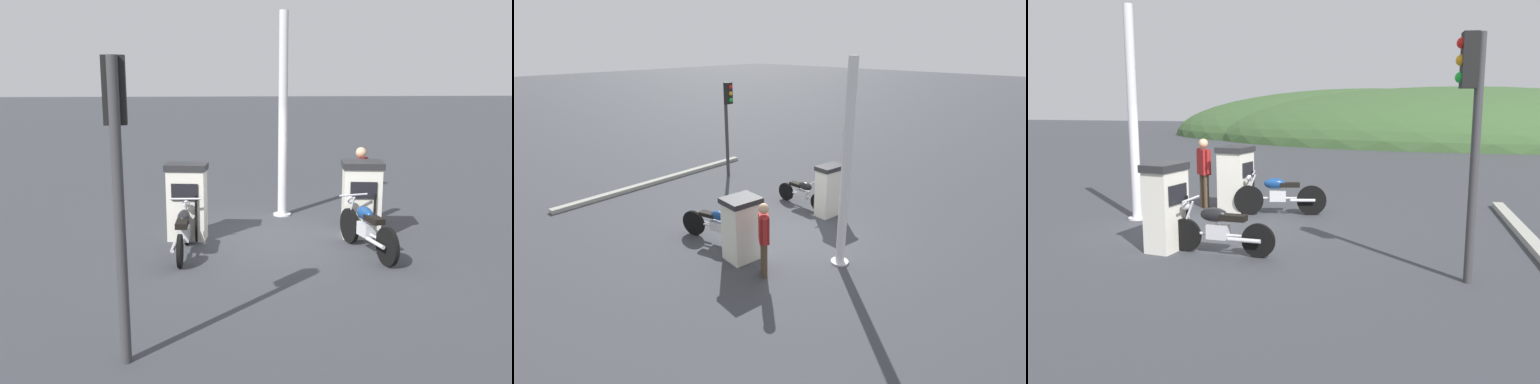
% 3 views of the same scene
% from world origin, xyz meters
% --- Properties ---
extents(ground_plane, '(120.00, 120.00, 0.00)m').
position_xyz_m(ground_plane, '(0.00, 0.00, 0.00)').
color(ground_plane, '#383A3F').
extents(fuel_pump_near, '(0.62, 0.84, 1.48)m').
position_xyz_m(fuel_pump_near, '(-0.07, -1.69, 0.75)').
color(fuel_pump_near, silver).
rests_on(fuel_pump_near, ground).
extents(fuel_pump_far, '(0.77, 0.86, 1.49)m').
position_xyz_m(fuel_pump_far, '(-0.07, 1.69, 0.76)').
color(fuel_pump_far, silver).
rests_on(fuel_pump_far, ground).
extents(motorcycle_near_pump, '(1.87, 0.56, 0.92)m').
position_xyz_m(motorcycle_near_pump, '(0.88, -1.71, 0.44)').
color(motorcycle_near_pump, black).
rests_on(motorcycle_near_pump, ground).
extents(motorcycle_far_pump, '(2.03, 0.71, 0.97)m').
position_xyz_m(motorcycle_far_pump, '(1.00, 1.54, 0.46)').
color(motorcycle_far_pump, black).
rests_on(motorcycle_far_pump, ground).
extents(attendant_person, '(0.49, 0.44, 1.65)m').
position_xyz_m(attendant_person, '(-0.94, 1.87, 0.95)').
color(attendant_person, '#473828').
rests_on(attendant_person, ground).
extents(roadside_traffic_light, '(0.39, 0.26, 3.38)m').
position_xyz_m(roadside_traffic_light, '(4.67, -2.13, 2.33)').
color(roadside_traffic_light, '#38383A').
rests_on(roadside_traffic_light, ground).
extents(canopy_support_pole, '(0.40, 0.40, 4.46)m').
position_xyz_m(canopy_support_pole, '(-1.84, 0.33, 2.15)').
color(canopy_support_pole, silver).
rests_on(canopy_support_pole, ground).
extents(road_edge_kerb, '(0.51, 7.53, 0.12)m').
position_xyz_m(road_edge_kerb, '(5.99, 0.00, 0.06)').
color(road_edge_kerb, '#9E9E93').
rests_on(road_edge_kerb, ground).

